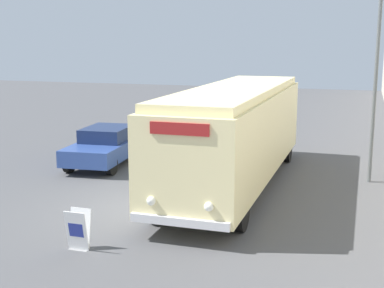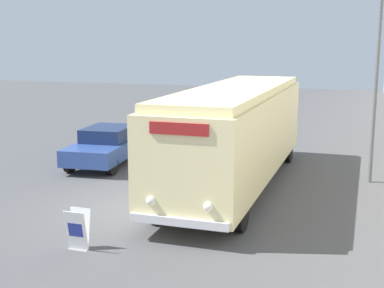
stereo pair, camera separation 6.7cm
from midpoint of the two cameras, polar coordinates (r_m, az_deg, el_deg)
The scene contains 6 objects.
ground_plane at distance 15.50m, azimuth -5.18°, elevation -6.80°, with size 80.00×80.00×0.00m, color #4C4C4F.
vintage_bus at distance 17.34m, azimuth 4.84°, elevation 1.40°, with size 2.56×11.12×3.27m.
sign_board at distance 12.65m, azimuth -11.95°, elevation -8.99°, with size 0.52×0.36×0.95m.
streetlamp at distance 18.54m, azimuth 19.38°, elevation 9.85°, with size 0.36×0.36×7.12m.
parked_car_near at distance 20.90m, azimuth -8.91°, elevation -0.12°, with size 2.26×4.71×1.44m.
parked_car_mid at distance 27.69m, azimuth -1.50°, elevation 2.83°, with size 2.08×4.42×1.52m.
Camera 2 is at (5.96, -13.51, 4.75)m, focal length 50.00 mm.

